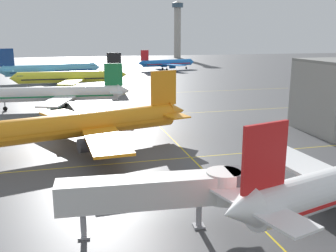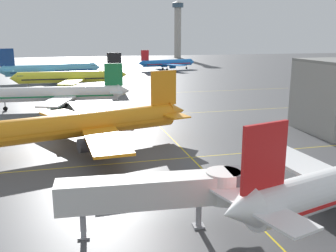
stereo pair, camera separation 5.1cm
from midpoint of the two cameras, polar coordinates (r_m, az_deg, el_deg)
name	(u,v)px [view 2 (the right image)]	position (r m, az deg, el deg)	size (l,w,h in m)	color
airliner_second_row	(83,125)	(62.89, -12.49, 0.19)	(38.32, 32.65, 12.08)	orange
airliner_third_row	(59,94)	(98.82, -15.97, 4.61)	(35.82, 30.79, 11.13)	white
airliner_far_left_stand	(71,77)	(133.70, -14.25, 7.07)	(38.53, 33.28, 12.00)	yellow
airliner_far_right_stand	(50,70)	(160.57, -17.08, 8.04)	(40.78, 34.82, 12.93)	#5BB7E5
airliner_distant_taxiway	(167,63)	(200.11, -0.13, 9.36)	(32.72, 27.87, 10.31)	blue
taxiway_markings	(165,132)	(73.37, -0.40, -0.89)	(111.86, 141.00, 0.01)	yellow
jet_bridge	(167,190)	(36.41, -0.08, -9.55)	(17.92, 4.23, 5.58)	silver
control_tower	(178,25)	(300.40, 1.47, 14.74)	(8.82, 8.82, 42.23)	#ADA89E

